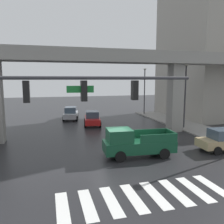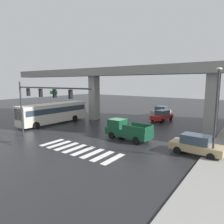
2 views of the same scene
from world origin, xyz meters
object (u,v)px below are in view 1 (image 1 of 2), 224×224
at_px(sedan_red, 92,118).
at_px(street_lamp_far_north, 145,86).
at_px(sedan_silver, 71,113).
at_px(traffic_signal_mast, 23,103).
at_px(pickup_truck, 135,143).
at_px(street_lamp_mid_block, 185,88).

bearing_deg(sedan_red, street_lamp_far_north, 34.05).
relative_size(sedan_silver, traffic_signal_mast, 0.42).
distance_m(pickup_truck, traffic_signal_mast, 9.67).
relative_size(sedan_red, traffic_signal_mast, 0.41).
distance_m(sedan_silver, traffic_signal_mast, 23.55).
bearing_deg(sedan_red, pickup_truck, -86.12).
bearing_deg(traffic_signal_mast, street_lamp_mid_block, 40.36).
bearing_deg(sedan_red, street_lamp_mid_block, -26.63).
relative_size(pickup_truck, street_lamp_far_north, 0.72).
height_order(sedan_silver, traffic_signal_mast, traffic_signal_mast).
height_order(pickup_truck, street_lamp_mid_block, street_lamp_mid_block).
xyz_separation_m(sedan_red, street_lamp_mid_block, (9.58, -4.81, 3.70)).
bearing_deg(pickup_truck, street_lamp_mid_block, 40.41).
distance_m(sedan_red, street_lamp_far_north, 12.14).
bearing_deg(street_lamp_far_north, street_lamp_mid_block, -90.00).
xyz_separation_m(traffic_signal_mast, street_lamp_far_north, (15.57, 24.51, -0.11)).
height_order(sedan_silver, street_lamp_mid_block, street_lamp_mid_block).
bearing_deg(street_lamp_far_north, sedan_silver, -172.24).
relative_size(sedan_silver, sedan_red, 1.01).
bearing_deg(traffic_signal_mast, street_lamp_far_north, 57.57).
bearing_deg(sedan_red, sedan_silver, 113.61).
bearing_deg(sedan_red, traffic_signal_mast, -108.37).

